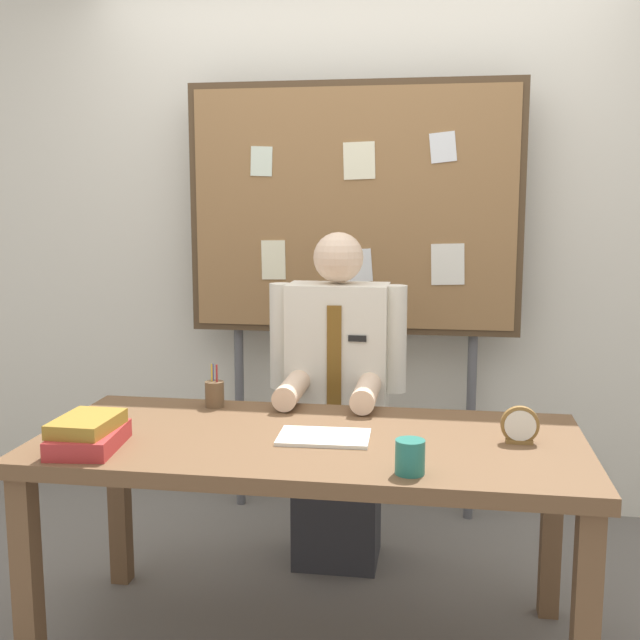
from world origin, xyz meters
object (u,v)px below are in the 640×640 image
at_px(person, 337,413).
at_px(pen_holder, 215,394).
at_px(coffee_mug, 410,457).
at_px(desk_clock, 520,427).
at_px(book_stack, 88,434).
at_px(open_notebook, 324,437).
at_px(bulletin_board, 353,214).
at_px(desk, 310,461).

distance_m(person, pen_holder, 0.56).
distance_m(person, coffee_mug, 1.02).
distance_m(desk_clock, pen_holder, 1.10).
bearing_deg(book_stack, pen_holder, 65.73).
bearing_deg(desk_clock, open_notebook, -175.05).
distance_m(bulletin_board, pen_holder, 1.14).
height_order(open_notebook, pen_holder, pen_holder).
bearing_deg(person, book_stack, -126.51).
distance_m(desk, desk_clock, 0.67).
xyz_separation_m(desk, open_notebook, (0.05, -0.02, 0.09)).
bearing_deg(open_notebook, coffee_mug, -44.37).
bearing_deg(bulletin_board, desk_clock, -59.50).
height_order(book_stack, desk_clock, desk_clock).
bearing_deg(person, coffee_mug, -70.72).
height_order(book_stack, coffee_mug, book_stack).
distance_m(desk, bulletin_board, 1.39).
xyz_separation_m(desk, pen_holder, (-0.41, 0.31, 0.13)).
distance_m(desk, open_notebook, 0.10).
bearing_deg(pen_holder, book_stack, -114.27).
relative_size(book_stack, open_notebook, 1.03).
relative_size(open_notebook, coffee_mug, 2.97).
relative_size(person, desk_clock, 11.51).
distance_m(person, desk_clock, 0.92).
relative_size(person, bulletin_board, 0.68).
bearing_deg(pen_holder, desk, -36.64).
distance_m(desk, pen_holder, 0.53).
xyz_separation_m(person, open_notebook, (0.05, -0.67, 0.11)).
relative_size(bulletin_board, coffee_mug, 20.71).
relative_size(desk, book_stack, 5.86).
bearing_deg(desk_clock, coffee_mug, -134.66).
distance_m(open_notebook, desk_clock, 0.62).
distance_m(book_stack, open_notebook, 0.73).
bearing_deg(bulletin_board, person, -90.02).
bearing_deg(person, pen_holder, -139.90).
xyz_separation_m(desk, coffee_mug, (0.33, -0.30, 0.13)).
relative_size(desk, desk_clock, 14.74).
bearing_deg(pen_holder, person, 40.10).
height_order(desk, pen_holder, pen_holder).
distance_m(desk, book_stack, 0.70).
height_order(book_stack, open_notebook, book_stack).
relative_size(desk, open_notebook, 6.04).
xyz_separation_m(desk, desk_clock, (0.66, 0.03, 0.14)).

